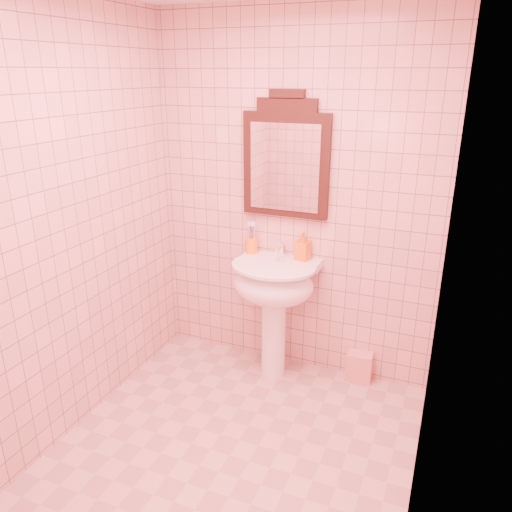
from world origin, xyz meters
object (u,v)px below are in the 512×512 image
at_px(pedestal_sink, 274,292).
at_px(towel, 359,366).
at_px(toothbrush_cup, 252,245).
at_px(soap_dispenser, 303,246).
at_px(mirror, 286,160).

relative_size(pedestal_sink, towel, 4.02).
xyz_separation_m(pedestal_sink, toothbrush_cup, (-0.23, 0.16, 0.26)).
bearing_deg(soap_dispenser, mirror, 174.06).
xyz_separation_m(pedestal_sink, towel, (0.60, 0.17, -0.55)).
height_order(toothbrush_cup, towel, toothbrush_cup).
relative_size(mirror, soap_dispenser, 4.17).
distance_m(pedestal_sink, soap_dispenser, 0.37).
xyz_separation_m(mirror, toothbrush_cup, (-0.23, -0.04, -0.61)).
distance_m(mirror, towel, 1.55).
height_order(pedestal_sink, toothbrush_cup, toothbrush_cup).
relative_size(mirror, towel, 3.85).
relative_size(mirror, toothbrush_cup, 4.06).
relative_size(soap_dispenser, towel, 0.92).
xyz_separation_m(toothbrush_cup, soap_dispenser, (0.38, 0.00, 0.04)).
bearing_deg(soap_dispenser, toothbrush_cup, -170.90).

